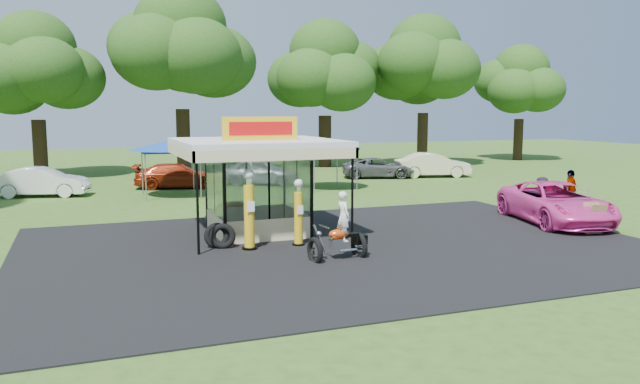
# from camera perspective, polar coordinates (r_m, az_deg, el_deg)

# --- Properties ---
(ground) EXTENTS (120.00, 120.00, 0.00)m
(ground) POSITION_cam_1_polar(r_m,az_deg,el_deg) (18.48, 4.48, -6.30)
(ground) COLOR #2A5219
(ground) RESTS_ON ground
(asphalt_apron) EXTENTS (20.00, 14.00, 0.04)m
(asphalt_apron) POSITION_cam_1_polar(r_m,az_deg,el_deg) (20.25, 2.03, -4.99)
(asphalt_apron) COLOR black
(asphalt_apron) RESTS_ON ground
(gas_station_kiosk) EXTENTS (5.40, 5.40, 4.18)m
(gas_station_kiosk) POSITION_cam_1_polar(r_m,az_deg,el_deg) (22.11, -5.78, 0.66)
(gas_station_kiosk) COLOR white
(gas_station_kiosk) RESTS_ON ground
(gas_pump_left) EXTENTS (0.48, 0.48, 2.59)m
(gas_pump_left) POSITION_cam_1_polar(r_m,az_deg,el_deg) (19.68, -6.49, -1.79)
(gas_pump_left) COLOR black
(gas_pump_left) RESTS_ON ground
(gas_pump_right) EXTENTS (0.41, 0.41, 2.21)m
(gas_pump_right) POSITION_cam_1_polar(r_m,az_deg,el_deg) (20.21, -1.99, -2.02)
(gas_pump_right) COLOR black
(gas_pump_right) RESTS_ON ground
(motorcycle) EXTENTS (1.83, 1.01, 2.12)m
(motorcycle) POSITION_cam_1_polar(r_m,az_deg,el_deg) (18.45, 1.96, -3.69)
(motorcycle) COLOR black
(motorcycle) RESTS_ON ground
(spare_tires) EXTENTS (1.03, 0.69, 0.85)m
(spare_tires) POSITION_cam_1_polar(r_m,az_deg,el_deg) (20.17, -9.15, -3.99)
(spare_tires) COLOR black
(spare_tires) RESTS_ON ground
(a_frame_sign) EXTENTS (0.67, 0.65, 1.13)m
(a_frame_sign) POSITION_cam_1_polar(r_m,az_deg,el_deg) (24.16, 23.81, -2.25)
(a_frame_sign) COLOR #593819
(a_frame_sign) RESTS_ON ground
(kiosk_car) EXTENTS (2.82, 1.13, 0.96)m
(kiosk_car) POSITION_cam_1_polar(r_m,az_deg,el_deg) (24.40, -7.11, -1.80)
(kiosk_car) COLOR gold
(kiosk_car) RESTS_ON ground
(pink_sedan) EXTENTS (3.97, 6.27, 1.61)m
(pink_sedan) POSITION_cam_1_polar(r_m,az_deg,el_deg) (25.95, 20.77, -0.95)
(pink_sedan) COLOR #F843AC
(pink_sedan) RESTS_ON ground
(spectator_east_a) EXTENTS (1.10, 0.66, 1.67)m
(spectator_east_a) POSITION_cam_1_polar(r_m,az_deg,el_deg) (27.29, 19.61, -0.44)
(spectator_east_a) COLOR black
(spectator_east_a) RESTS_ON ground
(spectator_east_b) EXTENTS (1.19, 0.92, 1.88)m
(spectator_east_b) POSITION_cam_1_polar(r_m,az_deg,el_deg) (28.66, 21.92, 0.02)
(spectator_east_b) COLOR gray
(spectator_east_b) RESTS_ON ground
(bg_car_a) EXTENTS (4.82, 2.63, 1.51)m
(bg_car_a) POSITION_cam_1_polar(r_m,az_deg,el_deg) (34.88, -24.09, 0.85)
(bg_car_a) COLOR white
(bg_car_a) RESTS_ON ground
(bg_car_b) EXTENTS (5.11, 2.87, 1.40)m
(bg_car_b) POSITION_cam_1_polar(r_m,az_deg,el_deg) (36.25, -12.88, 1.46)
(bg_car_b) COLOR #96250B
(bg_car_b) RESTS_ON ground
(bg_car_c) EXTENTS (4.95, 3.83, 1.57)m
(bg_car_c) POSITION_cam_1_polar(r_m,az_deg,el_deg) (37.04, -5.41, 1.87)
(bg_car_c) COLOR #A5A5A9
(bg_car_c) RESTS_ON ground
(bg_car_d) EXTENTS (5.15, 3.53, 1.31)m
(bg_car_d) POSITION_cam_1_polar(r_m,az_deg,el_deg) (40.90, 5.36, 2.22)
(bg_car_d) COLOR #515153
(bg_car_d) RESTS_ON ground
(bg_car_e) EXTENTS (5.13, 2.81, 1.60)m
(bg_car_e) POSITION_cam_1_polar(r_m,az_deg,el_deg) (41.84, 10.27, 2.45)
(bg_car_e) COLOR beige
(bg_car_e) RESTS_ON ground
(tent_west) EXTENTS (4.10, 4.10, 2.87)m
(tent_west) POSITION_cam_1_polar(r_m,az_deg,el_deg) (32.66, -13.56, 4.13)
(tent_west) COLOR gray
(tent_west) RESTS_ON ground
(tent_east) EXTENTS (4.00, 4.00, 2.79)m
(tent_east) POSITION_cam_1_polar(r_m,az_deg,el_deg) (34.94, 0.57, 4.43)
(tent_east) COLOR gray
(tent_east) RESTS_ON ground
(oak_far_b) EXTENTS (8.77, 8.77, 10.46)m
(oak_far_b) POSITION_cam_1_polar(r_m,az_deg,el_deg) (44.74, -24.55, 9.75)
(oak_far_b) COLOR black
(oak_far_b) RESTS_ON ground
(oak_far_c) EXTENTS (10.74, 10.74, 12.65)m
(oak_far_c) POSITION_cam_1_polar(r_m,az_deg,el_deg) (45.07, -12.59, 11.95)
(oak_far_c) COLOR black
(oak_far_c) RESTS_ON ground
(oak_far_d) EXTENTS (9.27, 9.27, 11.04)m
(oak_far_d) POSITION_cam_1_polar(r_m,az_deg,el_deg) (48.71, 0.46, 10.61)
(oak_far_d) COLOR black
(oak_far_d) RESTS_ON ground
(oak_far_e) EXTENTS (9.74, 9.74, 11.60)m
(oak_far_e) POSITION_cam_1_polar(r_m,az_deg,el_deg) (50.66, 9.47, 10.81)
(oak_far_e) COLOR black
(oak_far_e) RESTS_ON ground
(oak_far_f) EXTENTS (8.18, 8.18, 9.85)m
(oak_far_f) POSITION_cam_1_polar(r_m,az_deg,el_deg) (57.99, 17.84, 9.05)
(oak_far_f) COLOR black
(oak_far_f) RESTS_ON ground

